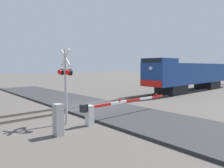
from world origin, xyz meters
TOP-DOWN VIEW (x-y plane):
  - ground_plane at (0.00, 0.00)m, footprint 160.00×160.00m
  - rail_track_left at (-0.72, 0.00)m, footprint 0.08×80.00m
  - rail_track_right at (0.72, 0.00)m, footprint 0.08×80.00m
  - road_surface at (0.00, 0.00)m, footprint 36.00×4.78m
  - locomotive at (0.00, 15.39)m, footprint 2.75×16.83m
  - crossing_signal at (2.95, -3.78)m, footprint 1.18×0.33m
  - crossing_gate at (4.01, -1.86)m, footprint 0.36×7.02m
  - utility_cabinet at (4.39, -4.96)m, footprint 0.44×0.36m

SIDE VIEW (x-z plane):
  - ground_plane at x=0.00m, z-range 0.00..0.00m
  - road_surface at x=0.00m, z-range 0.00..0.14m
  - rail_track_left at x=-0.72m, z-range 0.00..0.15m
  - rail_track_right at x=0.72m, z-range 0.00..0.15m
  - utility_cabinet at x=4.39m, z-range 0.00..1.44m
  - crossing_gate at x=4.01m, z-range 0.16..1.34m
  - locomotive at x=0.00m, z-range 0.12..4.05m
  - crossing_signal at x=2.95m, z-range 0.49..4.52m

